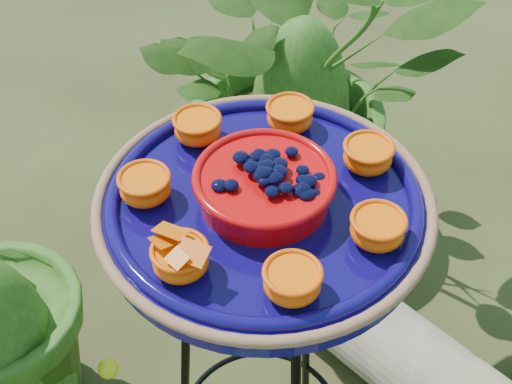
{
  "coord_description": "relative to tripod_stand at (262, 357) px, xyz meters",
  "views": [
    {
      "loc": [
        0.61,
        -0.54,
        1.67
      ],
      "look_at": [
        0.06,
        -0.1,
        0.98
      ],
      "focal_mm": 50.0,
      "sensor_mm": 36.0,
      "label": 1
    }
  ],
  "objects": [
    {
      "name": "driftwood_log",
      "position": [
        0.05,
        0.47,
        -0.45
      ],
      "size": [
        0.68,
        0.28,
        0.22
      ],
      "primitive_type": "cylinder",
      "rotation": [
        0.0,
        1.57,
        0.1
      ],
      "color": "tan",
      "rests_on": "ground"
    },
    {
      "name": "feeder_dish",
      "position": [
        0.0,
        -0.0,
        0.4
      ],
      "size": [
        0.56,
        0.56,
        0.11
      ],
      "rotation": [
        0.0,
        0.0,
        0.25
      ],
      "color": "#0D064F",
      "rests_on": "tripod_stand"
    },
    {
      "name": "tripod_stand",
      "position": [
        0.0,
        0.0,
        0.0
      ],
      "size": [
        0.4,
        0.4,
        0.91
      ],
      "rotation": [
        0.0,
        0.0,
        0.25
      ],
      "color": "black",
      "rests_on": "ground"
    },
    {
      "name": "shrub_back_left",
      "position": [
        -0.66,
        0.68,
        -0.08
      ],
      "size": [
        1.08,
        1.12,
        0.96
      ],
      "primitive_type": "imported",
      "rotation": [
        0.0,
        0.0,
        1.03
      ],
      "color": "#224612",
      "rests_on": "ground"
    }
  ]
}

